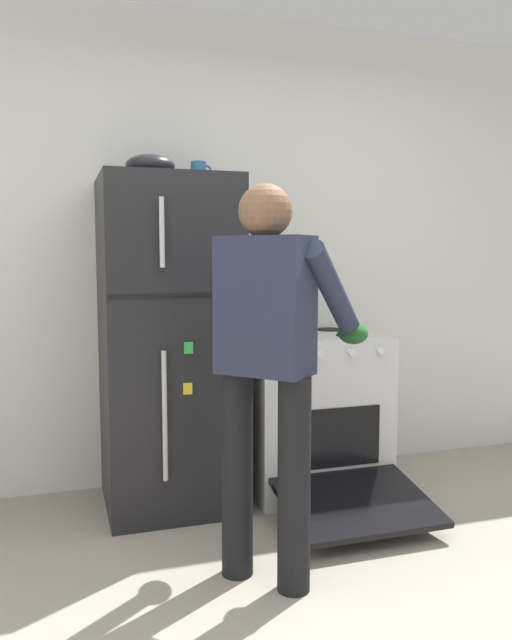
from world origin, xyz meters
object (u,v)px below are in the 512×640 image
Objects in this scene: red_pot at (287,323)px; coffee_mug at (199,171)px; refrigerator at (169,344)px; person_cook at (270,348)px; mixing_bowl at (150,166)px; stove_range at (311,413)px.

coffee_mug is at bearing 167.90° from red_pot.
refrigerator is 0.96m from person_cook.
mixing_bowl is at bearing 179.79° from refrigerator.
person_cook is 4.82× the size of red_pot.
person_cook is at bearing -70.25° from mixing_bowl.
coffee_mug is 0.45× the size of mixing_bowl.
stove_range is 1.48m from coffee_mug.
person_cook is 14.28× the size of coffee_mug.
red_pot is (-0.16, -0.03, 0.52)m from stove_range.
person_cook is 1.27m from coffee_mug.
red_pot is 2.96× the size of coffee_mug.
coffee_mug is at bearing 173.84° from stove_range.
person_cook is 1.28m from mixing_bowl.
stove_range is 4.83× the size of mixing_bowl.
red_pot is 1.33× the size of mixing_bowl.
mixing_bowl reaches higher than person_cook.
coffee_mug is 0.27m from mixing_bowl.
mixing_bowl reaches higher than coffee_mug.
mixing_bowl reaches higher than stove_range.
mixing_bowl is (-0.33, 0.92, 0.82)m from person_cook.
red_pot is at bearing -12.10° from coffee_mug.
red_pot is 1.10m from mixing_bowl.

